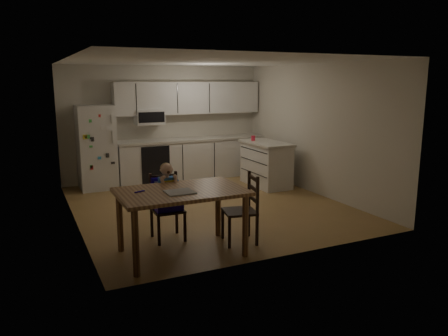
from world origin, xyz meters
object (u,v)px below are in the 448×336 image
Objects in this scene: chair_side at (246,204)px; kitchen_island at (266,164)px; dining_table at (181,199)px; red_cup at (253,138)px; chair_booster at (166,193)px; refrigerator at (96,147)px.

kitchen_island is at bearing 156.17° from chair_side.
dining_table is (-2.86, -2.76, 0.26)m from kitchen_island.
red_cup is 3.64m from chair_booster.
chair_side is at bearing -71.64° from refrigerator.
refrigerator reaches higher than chair_booster.
kitchen_island is 1.32× the size of chair_side.
refrigerator reaches higher than kitchen_island.
chair_side is at bearing 1.90° from dining_table.
refrigerator is 3.44m from chair_booster.
dining_table is 1.65× the size of chair_side.
refrigerator is at bearing 95.43° from dining_table.
red_cup is at bearing 43.00° from chair_booster.
chair_booster is (0.00, 0.62, -0.07)m from dining_table.
chair_booster reaches higher than kitchen_island.
refrigerator is at bearing 158.67° from kitchen_island.
red_cup is 4.07m from dining_table.
chair_booster is at bearing -138.14° from red_cup.
red_cup reaches higher than dining_table.
refrigerator is at bearing -150.29° from chair_side.
chair_booster reaches higher than red_cup.
chair_side is at bearing -120.36° from red_cup.
refrigerator reaches higher than red_cup.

